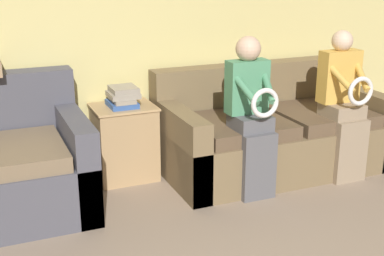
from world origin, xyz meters
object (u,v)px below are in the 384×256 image
(couch_main, at_px, (271,133))
(child_right_seated, at_px, (344,101))
(side_shelf, at_px, (125,141))
(book_stack, at_px, (123,97))
(child_left_seated, at_px, (252,110))

(couch_main, height_order, child_right_seated, child_right_seated)
(child_right_seated, xyz_separation_m, side_shelf, (-1.66, 0.66, -0.34))
(book_stack, bearing_deg, side_shelf, -95.29)
(couch_main, height_order, side_shelf, couch_main)
(child_right_seated, height_order, book_stack, child_right_seated)
(couch_main, bearing_deg, child_right_seated, -43.59)
(side_shelf, bearing_deg, book_stack, 84.71)
(couch_main, distance_m, child_right_seated, 0.68)
(side_shelf, bearing_deg, child_right_seated, -21.59)
(child_right_seated, xyz_separation_m, book_stack, (-1.66, 0.66, 0.04))
(couch_main, height_order, book_stack, couch_main)
(child_left_seated, relative_size, side_shelf, 1.96)
(child_left_seated, bearing_deg, side_shelf, 141.12)
(child_right_seated, bearing_deg, side_shelf, 158.41)
(child_left_seated, distance_m, child_right_seated, 0.85)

